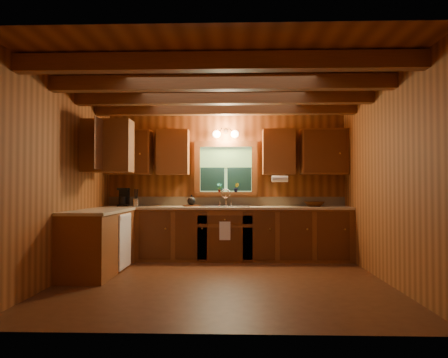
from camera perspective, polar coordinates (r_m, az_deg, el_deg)
room at (r=5.23m, az=-0.27°, el=-0.33°), size 4.20×4.20×4.20m
ceiling_beams at (r=5.38m, az=-0.26°, el=12.44°), size 4.20×2.54×0.18m
base_cabinets at (r=6.59m, az=-4.21°, el=-8.13°), size 4.20×2.22×0.86m
countertop at (r=6.56m, az=-4.08°, el=-4.22°), size 4.20×2.24×0.04m
backsplash at (r=7.11m, az=0.27°, el=-3.20°), size 4.20×0.02×0.16m
dishwasher_panel at (r=6.18m, az=-13.95°, el=-8.54°), size 0.02×0.60×0.80m
upper_cabinets at (r=6.72m, az=-4.67°, el=4.05°), size 4.19×1.77×0.78m
window at (r=7.10m, az=0.26°, el=1.23°), size 1.12×0.08×1.00m
window_sill at (r=7.05m, az=0.25°, el=-2.08°), size 1.06×0.14×0.04m
wall_sconce at (r=7.04m, az=0.24°, el=6.45°), size 0.45×0.21×0.17m
paper_towel_roll at (r=6.80m, az=7.97°, el=0.02°), size 0.27×0.11×0.11m
dish_towel at (r=6.53m, az=0.12°, el=-7.41°), size 0.18×0.01×0.30m
sink at (r=6.84m, az=0.20°, el=-4.31°), size 0.82×0.48×0.43m
coffee_maker at (r=7.19m, az=-14.13°, el=-2.53°), size 0.18×0.23×0.32m
utensil_crock at (r=7.00m, az=-12.48°, el=-3.25°), size 0.11×0.11×0.30m
cutting_board at (r=6.87m, az=-4.67°, el=-3.83°), size 0.31×0.27×0.02m
teakettle at (r=6.87m, az=-4.67°, el=-3.14°), size 0.14×0.14×0.18m
wicker_basket at (r=7.00m, az=12.74°, el=-3.50°), size 0.35×0.35×0.08m
potted_plant_left at (r=7.02m, az=-0.68°, el=-1.22°), size 0.10×0.08×0.17m
potted_plant_right at (r=7.04m, az=1.77°, el=-1.24°), size 0.09×0.08×0.17m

